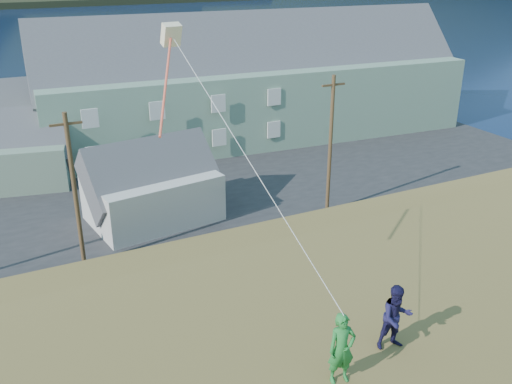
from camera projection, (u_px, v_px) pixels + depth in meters
ground at (154, 265)px, 31.45m from camera, size 900.00×900.00×0.00m
grass_strip at (165, 281)px, 29.77m from camera, size 110.00×8.00×0.10m
waterfront_lot at (91, 168)px, 45.47m from camera, size 72.00×36.00×0.12m
lodge at (256, 80)px, 51.89m from camera, size 39.21×13.47×13.56m
shed_palegreen_near at (4, 152)px, 41.43m from camera, size 10.24×7.52×6.73m
shed_white at (152, 185)px, 35.74m from camera, size 8.68×6.36×6.42m
shed_palegreen_far at (5, 113)px, 51.41m from camera, size 10.17×6.05×6.69m
utility_poles at (90, 186)px, 29.81m from camera, size 28.79×0.24×9.37m
kite_flyer_green at (342, 349)px, 12.21m from camera, size 0.68×0.50×1.69m
kite_flyer_navy at (396, 318)px, 13.29m from camera, size 0.92×0.78×1.66m
kite_rig at (172, 45)px, 13.99m from camera, size 1.38×3.19×7.94m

